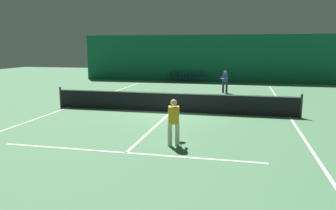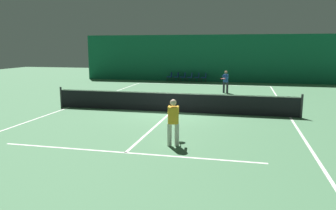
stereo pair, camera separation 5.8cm
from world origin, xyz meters
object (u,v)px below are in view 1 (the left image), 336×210
Objects in this scene: courtside_chair_4 at (197,77)px; courtside_chair_5 at (204,77)px; tennis_net at (171,102)px; courtside_chair_2 at (183,76)px; courtside_chair_0 at (169,76)px; courtside_chair_1 at (176,76)px; courtside_chair_3 at (190,76)px; player_near at (174,119)px; player_far at (225,80)px.

courtside_chair_5 is at bearing 90.00° from courtside_chair_4.
tennis_net is 14.29× the size of courtside_chair_2.
courtside_chair_4 is at bearing -90.00° from courtside_chair_5.
courtside_chair_0 and courtside_chair_1 have the same top height.
courtside_chair_3 and courtside_chair_4 have the same top height.
player_near is 19.41m from courtside_chair_3.
courtside_chair_5 is at bearing 90.00° from courtside_chair_2.
courtside_chair_3 and courtside_chair_5 have the same top height.
courtside_chair_3 is at bearing -3.41° from player_near.
courtside_chair_0 is (-4.42, 19.24, -0.40)m from player_near.
player_far reaches higher than player_near.
courtside_chair_0 is (-5.37, 6.58, -0.40)m from player_far.
courtside_chair_0 is 1.00× the size of courtside_chair_5.
courtside_chair_2 is at bearing 97.88° from tennis_net.
player_near reaches higher than courtside_chair_4.
courtside_chair_1 is 2.52m from courtside_chair_5.
courtside_chair_0 is at bearing -90.00° from courtside_chair_2.
courtside_chair_4 is (1.26, 0.00, 0.00)m from courtside_chair_2.
courtside_chair_1 is 1.00× the size of courtside_chair_5.
courtside_chair_3 is at bearing 90.00° from courtside_chair_0.
player_far is at bearing 31.95° from courtside_chair_2.
player_far is (0.94, 12.66, 0.00)m from player_near.
courtside_chair_2 is at bearing -140.05° from player_far.
courtside_chair_4 is (0.63, 0.00, 0.00)m from courtside_chair_3.
player_near is 1.81× the size of courtside_chair_3.
courtside_chair_5 is (-2.22, 6.58, -0.40)m from player_far.
courtside_chair_1 is at bearing -90.00° from courtside_chair_3.
courtside_chair_2 is 1.26m from courtside_chair_4.
tennis_net reaches higher than courtside_chair_0.
player_far is at bearing 35.73° from courtside_chair_1.
tennis_net is 14.29× the size of courtside_chair_5.
courtside_chair_4 is at bearing -5.26° from player_near.
courtside_chair_3 is at bearing 90.00° from courtside_chair_1.
tennis_net is 14.13m from courtside_chair_1.
courtside_chair_1 and courtside_chair_2 have the same top height.
courtside_chair_4 is (1.89, 0.00, 0.00)m from courtside_chair_1.
player_far reaches higher than tennis_net.
courtside_chair_4 is (-0.66, 13.90, -0.03)m from tennis_net.
courtside_chair_5 is (3.15, 0.00, 0.00)m from courtside_chair_0.
courtside_chair_0 and courtside_chair_2 have the same top height.
courtside_chair_0 is 1.89m from courtside_chair_3.
tennis_net is 14.03m from courtside_chair_2.
courtside_chair_1 is (-4.74, 6.58, -0.40)m from player_far.
courtside_chair_1 is at bearing -90.00° from courtside_chair_5.
courtside_chair_1 is (0.63, 0.00, 0.00)m from courtside_chair_0.
courtside_chair_3 is 1.26m from courtside_chair_5.
player_far is 8.12m from courtside_chair_1.
player_near is 1.81× the size of courtside_chair_5.
player_near is at bearing 9.33° from courtside_chair_2.
courtside_chair_1 and courtside_chair_4 have the same top height.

